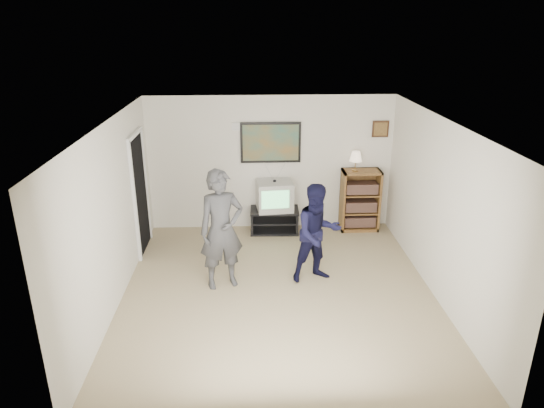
{
  "coord_description": "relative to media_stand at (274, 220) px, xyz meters",
  "views": [
    {
      "loc": [
        -0.38,
        -6.13,
        3.72
      ],
      "look_at": [
        -0.06,
        0.65,
        1.15
      ],
      "focal_mm": 32.0,
      "sensor_mm": 36.0,
      "label": 1
    }
  ],
  "objects": [
    {
      "name": "doorway",
      "position": [
        -2.29,
        -0.63,
        0.78
      ],
      "size": [
        0.03,
        0.85,
        2.0
      ],
      "primitive_type": "cube",
      "color": "black",
      "rests_on": "room_shell"
    },
    {
      "name": "crt_television",
      "position": [
        0.0,
        0.0,
        0.49
      ],
      "size": [
        0.69,
        0.6,
        0.54
      ],
      "primitive_type": null,
      "rotation": [
        0.0,
        0.0,
        0.1
      ],
      "color": "#B1B1AB",
      "rests_on": "media_stand"
    },
    {
      "name": "table_lamp",
      "position": [
        1.47,
        0.03,
        1.12
      ],
      "size": [
        0.23,
        0.23,
        0.36
      ],
      "primitive_type": null,
      "color": "#FBE1BE",
      "rests_on": "bookshelf"
    },
    {
      "name": "air_vent",
      "position": [
        -0.61,
        0.25,
        1.73
      ],
      "size": [
        0.28,
        0.02,
        0.14
      ],
      "primitive_type": "cube",
      "color": "white",
      "rests_on": "room_shell"
    },
    {
      "name": "media_stand",
      "position": [
        0.0,
        0.0,
        0.0
      ],
      "size": [
        0.91,
        0.52,
        0.45
      ],
      "rotation": [
        0.0,
        0.0,
        -0.03
      ],
      "color": "black",
      "rests_on": "room_shell"
    },
    {
      "name": "controller_left",
      "position": [
        -0.88,
        -1.76,
        1.03
      ],
      "size": [
        0.08,
        0.13,
        0.04
      ],
      "primitive_type": "cube",
      "rotation": [
        0.0,
        0.0,
        -0.38
      ],
      "color": "white",
      "rests_on": "person_tall"
    },
    {
      "name": "room_shell",
      "position": [
        -0.06,
        -1.88,
        1.03
      ],
      "size": [
        4.51,
        5.0,
        2.51
      ],
      "color": "#94855D",
      "rests_on": "ground"
    },
    {
      "name": "poster",
      "position": [
        -0.06,
        0.25,
        1.43
      ],
      "size": [
        1.1,
        0.03,
        0.75
      ],
      "primitive_type": "cube",
      "color": "black",
      "rests_on": "room_shell"
    },
    {
      "name": "bookshelf",
      "position": [
        1.61,
        0.05,
        0.36
      ],
      "size": [
        0.7,
        0.4,
        1.16
      ],
      "primitive_type": null,
      "color": "brown",
      "rests_on": "room_shell"
    },
    {
      "name": "person_tall",
      "position": [
        -0.87,
        -1.93,
        0.68
      ],
      "size": [
        0.76,
        0.62,
        1.8
      ],
      "primitive_type": "imported",
      "rotation": [
        0.0,
        0.0,
        0.33
      ],
      "color": "#39393C",
      "rests_on": "room_shell"
    },
    {
      "name": "small_picture",
      "position": [
        1.94,
        0.25,
        1.66
      ],
      "size": [
        0.3,
        0.03,
        0.3
      ],
      "primitive_type": "cube",
      "color": "#351F10",
      "rests_on": "room_shell"
    },
    {
      "name": "person_short",
      "position": [
        0.54,
        -1.83,
        0.54
      ],
      "size": [
        0.88,
        0.76,
        1.53
      ],
      "primitive_type": "imported",
      "rotation": [
        0.0,
        0.0,
        0.28
      ],
      "color": "black",
      "rests_on": "room_shell"
    },
    {
      "name": "controller_right",
      "position": [
        0.5,
        -1.62,
        0.74
      ],
      "size": [
        0.05,
        0.13,
        0.04
      ],
      "primitive_type": "cube",
      "rotation": [
        0.0,
        0.0,
        0.11
      ],
      "color": "white",
      "rests_on": "person_short"
    }
  ]
}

